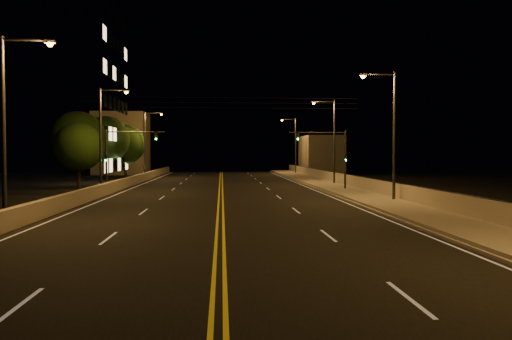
{
  "coord_description": "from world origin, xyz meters",
  "views": [
    {
      "loc": [
        0.07,
        -9.92,
        3.48
      ],
      "look_at": [
        2.0,
        18.0,
        2.5
      ],
      "focal_mm": 35.0,
      "sensor_mm": 36.0,
      "label": 1
    }
  ],
  "objects": [
    {
      "name": "streetlight_3",
      "position": [
        11.52,
        68.59,
        5.17
      ],
      "size": [
        2.55,
        0.28,
        8.93
      ],
      "color": "#2D2D33",
      "rests_on": "ground"
    },
    {
      "name": "tree_2",
      "position": [
        -14.65,
        54.77,
        5.12
      ],
      "size": [
        5.99,
        5.99,
        8.12
      ],
      "color": "black",
      "rests_on": "ground"
    },
    {
      "name": "ground",
      "position": [
        0.0,
        0.0,
        0.0
      ],
      "size": [
        160.0,
        160.0,
        0.0
      ],
      "primitive_type": "plane",
      "color": "black",
      "rests_on": "ground"
    },
    {
      "name": "streetlight_6",
      "position": [
        -9.92,
        57.82,
        5.17
      ],
      "size": [
        2.55,
        0.28,
        8.93
      ],
      "color": "#2D2D33",
      "rests_on": "ground"
    },
    {
      "name": "overhead_wires",
      "position": [
        0.0,
        29.5,
        7.4
      ],
      "size": [
        22.0,
        0.03,
        0.83
      ],
      "color": "black"
    },
    {
      "name": "lane_markings",
      "position": [
        0.0,
        19.93,
        0.02
      ],
      "size": [
        17.32,
        116.0,
        0.0
      ],
      "color": "silver",
      "rests_on": "road"
    },
    {
      "name": "traffic_signal_left",
      "position": [
        -8.73,
        33.55,
        3.51
      ],
      "size": [
        5.11,
        0.31,
        5.46
      ],
      "color": "#2D2D33",
      "rests_on": "ground"
    },
    {
      "name": "streetlight_2",
      "position": [
        11.52,
        41.37,
        5.17
      ],
      "size": [
        2.55,
        0.28,
        8.93
      ],
      "color": "#2D2D33",
      "rests_on": "ground"
    },
    {
      "name": "jersey_barrier",
      "position": [
        -9.48,
        20.0,
        0.48
      ],
      "size": [
        0.45,
        120.0,
        0.96
      ],
      "primitive_type": "cube",
      "color": "#AA9D8D",
      "rests_on": "ground"
    },
    {
      "name": "tree_0",
      "position": [
        -13.68,
        39.05,
        4.0
      ],
      "size": [
        4.69,
        4.69,
        6.36
      ],
      "color": "black",
      "rests_on": "ground"
    },
    {
      "name": "parapet_wall",
      "position": [
        12.45,
        20.0,
        0.8
      ],
      "size": [
        0.3,
        120.0,
        1.0
      ],
      "primitive_type": "cube",
      "color": "#AA9D8D",
      "rests_on": "sidewalk"
    },
    {
      "name": "building_tower",
      "position": [
        -24.79,
        52.53,
        14.87
      ],
      "size": [
        24.0,
        15.0,
        30.88
      ],
      "color": "gray",
      "rests_on": "ground"
    },
    {
      "name": "streetlight_4",
      "position": [
        -9.92,
        14.39,
        5.17
      ],
      "size": [
        2.55,
        0.28,
        8.93
      ],
      "color": "#2D2D33",
      "rests_on": "ground"
    },
    {
      "name": "distant_building_right",
      "position": [
        16.5,
        71.61,
        3.11
      ],
      "size": [
        6.0,
        10.0,
        6.22
      ],
      "primitive_type": "cube",
      "color": "gray",
      "rests_on": "ground"
    },
    {
      "name": "curb",
      "position": [
        8.93,
        20.0,
        0.07
      ],
      "size": [
        0.14,
        120.0,
        0.15
      ],
      "primitive_type": "cube",
      "color": "gray",
      "rests_on": "ground"
    },
    {
      "name": "road",
      "position": [
        0.0,
        20.0,
        0.01
      ],
      "size": [
        18.0,
        120.0,
        0.02
      ],
      "primitive_type": "cube",
      "color": "black",
      "rests_on": "ground"
    },
    {
      "name": "sidewalk",
      "position": [
        10.8,
        20.0,
        0.15
      ],
      "size": [
        3.6,
        120.0,
        0.3
      ],
      "primitive_type": "cube",
      "color": "gray",
      "rests_on": "ground"
    },
    {
      "name": "parapet_rail",
      "position": [
        12.45,
        20.0,
        1.33
      ],
      "size": [
        0.06,
        120.0,
        0.06
      ],
      "primitive_type": "cylinder",
      "rotation": [
        1.57,
        0.0,
        0.0
      ],
      "color": "black",
      "rests_on": "parapet_wall"
    },
    {
      "name": "streetlight_5",
      "position": [
        -9.92,
        33.29,
        5.17
      ],
      "size": [
        2.55,
        0.28,
        8.93
      ],
      "color": "#2D2D33",
      "rests_on": "ground"
    },
    {
      "name": "streetlight_1",
      "position": [
        11.52,
        23.29,
        5.17
      ],
      "size": [
        2.55,
        0.28,
        8.93
      ],
      "color": "#2D2D33",
      "rests_on": "ground"
    },
    {
      "name": "traffic_signal_right",
      "position": [
        9.93,
        33.55,
        3.51
      ],
      "size": [
        5.11,
        0.31,
        5.46
      ],
      "color": "#2D2D33",
      "rests_on": "ground"
    },
    {
      "name": "tree_1",
      "position": [
        -15.12,
        44.19,
        4.96
      ],
      "size": [
        5.8,
        5.8,
        7.86
      ],
      "color": "black",
      "rests_on": "ground"
    },
    {
      "name": "tree_3",
      "position": [
        -12.99,
        58.81,
        4.58
      ],
      "size": [
        5.36,
        5.36,
        7.27
      ],
      "color": "black",
      "rests_on": "ground"
    },
    {
      "name": "distant_building_left",
      "position": [
        -16.0,
        71.75,
        4.93
      ],
      "size": [
        8.0,
        8.0,
        9.85
      ],
      "primitive_type": "cube",
      "color": "gray",
      "rests_on": "ground"
    }
  ]
}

